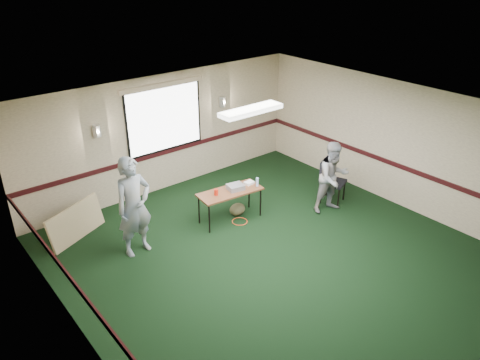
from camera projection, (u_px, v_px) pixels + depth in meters
ground at (285, 264)px, 8.43m from camera, size 8.00×8.00×0.00m
room_shell at (214, 148)px, 9.20m from camera, size 8.00×8.02×8.00m
folding_table at (230, 193)px, 9.56m from camera, size 1.39×0.68×0.67m
projector at (236, 187)px, 9.58m from camera, size 0.36×0.32×0.11m
game_console at (249, 183)px, 9.82m from camera, size 0.21×0.17×0.05m
red_cup at (216, 192)px, 9.35m from camera, size 0.08×0.08×0.12m
water_bottle at (257, 182)px, 9.69m from camera, size 0.06×0.06×0.19m
duffel_bag at (237, 209)px, 9.95m from camera, size 0.44×0.39×0.26m
cable_coil at (240, 221)px, 9.74m from camera, size 0.34×0.34×0.02m
folded_table at (76, 222)px, 9.08m from camera, size 1.28×0.72×0.67m
conference_chair at (329, 177)px, 10.32m from camera, size 0.64×0.65×0.99m
person_left at (134, 207)px, 8.39m from camera, size 0.73×0.51×1.91m
person_right at (333, 177)px, 9.85m from camera, size 0.87×0.74×1.57m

